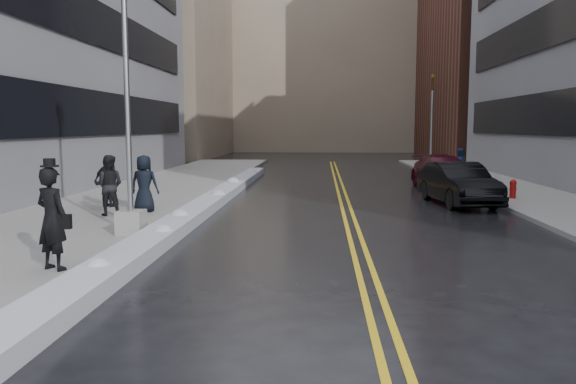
# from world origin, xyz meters

# --- Properties ---
(ground) EXTENTS (160.00, 160.00, 0.00)m
(ground) POSITION_xyz_m (0.00, 0.00, 0.00)
(ground) COLOR black
(ground) RESTS_ON ground
(sidewalk_west) EXTENTS (5.50, 50.00, 0.15)m
(sidewalk_west) POSITION_xyz_m (-5.75, 10.00, 0.07)
(sidewalk_west) COLOR gray
(sidewalk_west) RESTS_ON ground
(sidewalk_east) EXTENTS (4.00, 50.00, 0.15)m
(sidewalk_east) POSITION_xyz_m (10.00, 10.00, 0.07)
(sidewalk_east) COLOR gray
(sidewalk_east) RESTS_ON ground
(lane_line_left) EXTENTS (0.12, 50.00, 0.01)m
(lane_line_left) POSITION_xyz_m (2.35, 10.00, 0.00)
(lane_line_left) COLOR gold
(lane_line_left) RESTS_ON ground
(lane_line_right) EXTENTS (0.12, 50.00, 0.01)m
(lane_line_right) POSITION_xyz_m (2.65, 10.00, 0.00)
(lane_line_right) COLOR gold
(lane_line_right) RESTS_ON ground
(snow_ridge) EXTENTS (0.90, 30.00, 0.34)m
(snow_ridge) POSITION_xyz_m (-2.45, 8.00, 0.17)
(snow_ridge) COLOR silver
(snow_ridge) RESTS_ON ground
(building_west_far) EXTENTS (14.00, 22.00, 18.00)m
(building_west_far) POSITION_xyz_m (-15.50, 44.00, 9.00)
(building_west_far) COLOR gray
(building_west_far) RESTS_ON ground
(building_east_far) EXTENTS (14.00, 20.00, 28.00)m
(building_east_far) POSITION_xyz_m (19.00, 42.00, 14.00)
(building_east_far) COLOR #562D21
(building_east_far) RESTS_ON ground
(building_far) EXTENTS (36.00, 16.00, 22.00)m
(building_far) POSITION_xyz_m (2.00, 60.00, 11.00)
(building_far) COLOR gray
(building_far) RESTS_ON ground
(lamppost) EXTENTS (0.65, 0.65, 7.62)m
(lamppost) POSITION_xyz_m (-3.30, 2.00, 2.53)
(lamppost) COLOR gray
(lamppost) RESTS_ON sidewalk_west
(fire_hydrant) EXTENTS (0.26, 0.26, 0.73)m
(fire_hydrant) POSITION_xyz_m (9.00, 10.00, 0.55)
(fire_hydrant) COLOR maroon
(fire_hydrant) RESTS_ON sidewalk_east
(traffic_signal) EXTENTS (0.16, 0.20, 6.00)m
(traffic_signal) POSITION_xyz_m (8.50, 24.00, 3.40)
(traffic_signal) COLOR gray
(traffic_signal) RESTS_ON sidewalk_east
(pedestrian_fedora) EXTENTS (0.85, 0.72, 1.99)m
(pedestrian_fedora) POSITION_xyz_m (-3.54, -1.72, 1.14)
(pedestrian_fedora) COLOR black
(pedestrian_fedora) RESTS_ON sidewalk_west
(pedestrian_b) EXTENTS (0.99, 0.81, 1.88)m
(pedestrian_b) POSITION_xyz_m (-4.98, 4.89, 1.09)
(pedestrian_b) COLOR black
(pedestrian_b) RESTS_ON sidewalk_west
(pedestrian_c) EXTENTS (0.94, 0.65, 1.84)m
(pedestrian_c) POSITION_xyz_m (-4.12, 5.70, 1.07)
(pedestrian_c) COLOR black
(pedestrian_c) RESTS_ON sidewalk_west
(pedestrian_d) EXTENTS (1.09, 0.63, 1.74)m
(pedestrian_d) POSITION_xyz_m (-5.72, 6.71, 1.02)
(pedestrian_d) COLOR black
(pedestrian_d) RESTS_ON sidewalk_west
(pedestrian_east) EXTENTS (0.99, 0.91, 1.66)m
(pedestrian_east) POSITION_xyz_m (8.67, 17.26, 0.98)
(pedestrian_east) COLOR navy
(pedestrian_east) RESTS_ON sidewalk_east
(car_black) EXTENTS (2.31, 4.98, 1.58)m
(car_black) POSITION_xyz_m (6.69, 9.09, 0.79)
(car_black) COLOR black
(car_black) RESTS_ON ground
(car_maroon) EXTENTS (2.54, 5.49, 1.55)m
(car_maroon) POSITION_xyz_m (7.30, 14.47, 0.78)
(car_maroon) COLOR #440A19
(car_maroon) RESTS_ON ground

